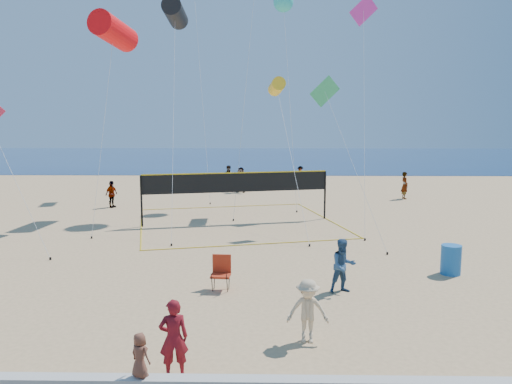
{
  "coord_description": "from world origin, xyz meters",
  "views": [
    {
      "loc": [
        1.48,
        -11.56,
        5.26
      ],
      "look_at": [
        1.22,
        2.0,
        3.34
      ],
      "focal_mm": 35.0,
      "sensor_mm": 36.0,
      "label": 1
    }
  ],
  "objects_px": {
    "woman": "(174,338)",
    "volleyball_net": "(237,188)",
    "trash_barrel": "(451,260)",
    "camp_chair": "(221,270)"
  },
  "relations": [
    {
      "from": "woman",
      "to": "camp_chair",
      "type": "height_order",
      "value": "woman"
    },
    {
      "from": "camp_chair",
      "to": "trash_barrel",
      "type": "distance_m",
      "value": 8.02
    },
    {
      "from": "camp_chair",
      "to": "trash_barrel",
      "type": "relative_size",
      "value": 1.18
    },
    {
      "from": "trash_barrel",
      "to": "volleyball_net",
      "type": "bearing_deg",
      "value": 132.02
    },
    {
      "from": "camp_chair",
      "to": "volleyball_net",
      "type": "height_order",
      "value": "volleyball_net"
    },
    {
      "from": "camp_chair",
      "to": "trash_barrel",
      "type": "bearing_deg",
      "value": 17.0
    },
    {
      "from": "woman",
      "to": "volleyball_net",
      "type": "distance_m",
      "value": 16.02
    },
    {
      "from": "camp_chair",
      "to": "trash_barrel",
      "type": "height_order",
      "value": "camp_chair"
    },
    {
      "from": "woman",
      "to": "volleyball_net",
      "type": "bearing_deg",
      "value": -105.84
    },
    {
      "from": "woman",
      "to": "trash_barrel",
      "type": "height_order",
      "value": "woman"
    }
  ]
}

